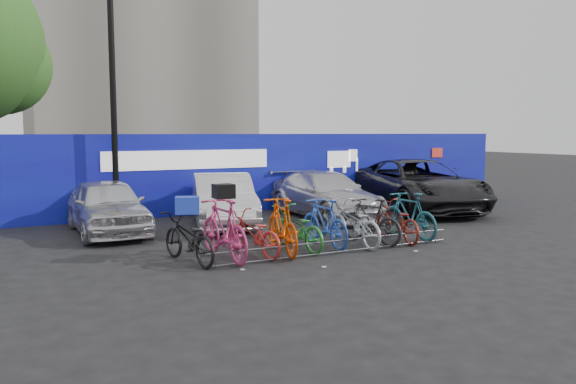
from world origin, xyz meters
TOP-DOWN VIEW (x-y plane):
  - ground at (0.00, 0.00)m, footprint 100.00×100.00m
  - hoarding at (0.01, 6.00)m, footprint 22.00×0.18m
  - lamppost at (-3.20, 5.40)m, footprint 0.25×0.50m
  - bike_rack at (-0.00, -0.60)m, footprint 5.60×0.03m
  - car_0 at (-3.68, 3.97)m, footprint 1.59×3.93m
  - car_1 at (-0.81, 3.69)m, footprint 2.48×4.37m
  - car_2 at (2.41, 3.83)m, footprint 1.84×4.51m
  - car_3 at (5.73, 3.73)m, footprint 3.81×6.18m
  - bike_0 at (-2.91, 0.04)m, footprint 0.98×1.89m
  - bike_1 at (-2.21, -0.04)m, footprint 0.69×2.03m
  - bike_2 at (-1.58, 0.05)m, footprint 0.96×1.81m
  - bike_3 at (-0.97, -0.05)m, footprint 0.85×1.97m
  - bike_4 at (-0.54, 0.13)m, footprint 0.83×1.81m
  - bike_5 at (0.15, 0.16)m, footprint 0.57×1.76m
  - bike_6 at (0.77, -0.03)m, footprint 0.70×1.88m
  - bike_7 at (1.24, -0.01)m, footprint 0.84×1.76m
  - bike_8 at (1.92, -0.05)m, footprint 0.80×1.79m
  - bike_9 at (2.40, 0.11)m, footprint 0.59×1.82m
  - cargo_crate at (-2.91, 0.04)m, footprint 0.52×0.46m
  - cargo_topcase at (-2.21, -0.04)m, footprint 0.37×0.33m

SIDE VIEW (x-z plane):
  - ground at x=0.00m, z-range 0.00..0.00m
  - bike_rack at x=0.00m, z-range 0.01..0.31m
  - bike_2 at x=-1.58m, z-range 0.00..0.90m
  - bike_8 at x=1.92m, z-range 0.00..0.91m
  - bike_4 at x=-0.54m, z-range 0.00..0.92m
  - bike_0 at x=-2.91m, z-range 0.00..0.95m
  - bike_6 at x=0.77m, z-range 0.00..0.98m
  - bike_7 at x=1.24m, z-range 0.00..1.02m
  - bike_5 at x=0.15m, z-range 0.00..1.05m
  - bike_9 at x=2.40m, z-range 0.00..1.08m
  - bike_3 at x=-0.97m, z-range 0.00..1.15m
  - bike_1 at x=-2.21m, z-range 0.00..1.20m
  - car_2 at x=2.41m, z-range 0.00..1.31m
  - car_0 at x=-3.68m, z-range 0.00..1.34m
  - car_1 at x=-0.81m, z-range 0.00..1.36m
  - car_3 at x=5.73m, z-range 0.00..1.60m
  - cargo_crate at x=-2.91m, z-range 0.95..1.26m
  - hoarding at x=0.01m, z-range 0.00..2.40m
  - cargo_topcase at x=-2.21m, z-range 1.20..1.47m
  - lamppost at x=-3.20m, z-range 0.22..6.33m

